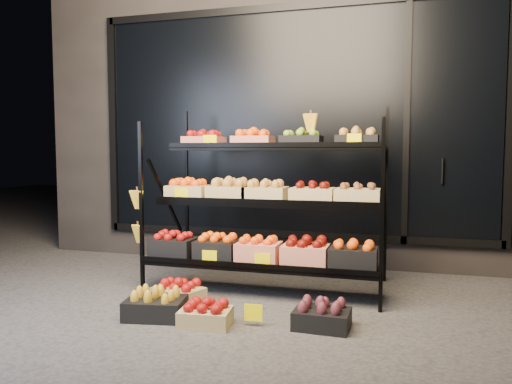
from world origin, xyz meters
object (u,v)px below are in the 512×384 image
(floor_crate_midleft, at_px, (155,305))
(floor_crate_midright, at_px, (206,314))
(floor_crate_left, at_px, (179,292))
(display_rack, at_px, (266,202))

(floor_crate_midleft, height_order, floor_crate_midright, floor_crate_midleft)
(floor_crate_left, distance_m, floor_crate_midleft, 0.38)
(floor_crate_left, bearing_deg, floor_crate_midleft, -70.90)
(display_rack, relative_size, floor_crate_midright, 5.71)
(display_rack, xyz_separation_m, floor_crate_left, (-0.56, -0.65, -0.70))
(floor_crate_left, relative_size, floor_crate_midleft, 0.96)
(display_rack, relative_size, floor_crate_left, 4.79)
(display_rack, xyz_separation_m, floor_crate_midright, (-0.15, -1.09, -0.70))
(floor_crate_left, bearing_deg, display_rack, 70.09)
(floor_crate_left, relative_size, floor_crate_midright, 1.19)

